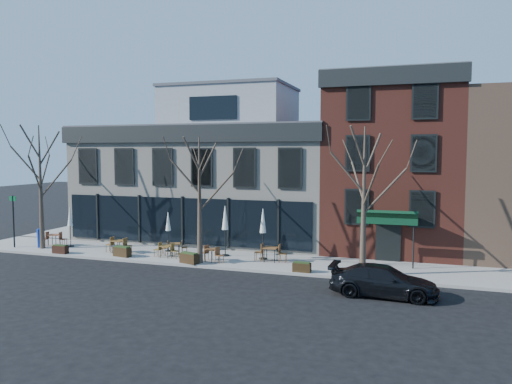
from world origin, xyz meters
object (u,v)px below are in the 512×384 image
(parked_sedan, at_px, (383,281))
(call_box, at_px, (39,237))
(umbrella_0, at_px, (70,219))
(cafe_set_0, at_px, (54,239))

(parked_sedan, bearing_deg, call_box, 82.09)
(parked_sedan, xyz_separation_m, umbrella_0, (-20.38, 4.68, 1.30))
(cafe_set_0, bearing_deg, umbrella_0, 3.81)
(umbrella_0, bearing_deg, call_box, -151.11)
(call_box, height_order, umbrella_0, umbrella_0)
(call_box, bearing_deg, parked_sedan, -9.58)
(call_box, distance_m, umbrella_0, 2.28)
(call_box, distance_m, cafe_set_0, 1.00)
(parked_sedan, relative_size, call_box, 3.64)
(call_box, height_order, cafe_set_0, call_box)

